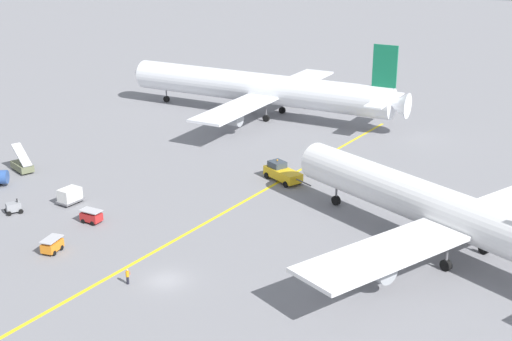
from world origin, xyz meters
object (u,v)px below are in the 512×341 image
object	(u,v)px
airliner_at_gate_left	(260,88)
gse_container_dolly_flat	(70,195)
ground_crew_wing_walker_right	(127,276)
gse_baggage_cart_near_cluster	(52,245)
airliner_being_pushed	(450,213)
pushback_tug	(282,173)
gse_stair_truck_yellow	(22,165)
gse_baggage_cart_trailing	(91,216)
gse_gpu_cart_small	(13,207)

from	to	relation	value
airliner_at_gate_left	gse_container_dolly_flat	bearing A→B (deg)	-92.42
ground_crew_wing_walker_right	gse_baggage_cart_near_cluster	bearing A→B (deg)	169.79
airliner_being_pushed	gse_container_dolly_flat	size ratio (longest dim) A/B	13.64
pushback_tug	gse_container_dolly_flat	size ratio (longest dim) A/B	2.66
airliner_at_gate_left	gse_stair_truck_yellow	bearing A→B (deg)	-110.92
airliner_being_pushed	ground_crew_wing_walker_right	size ratio (longest dim) A/B	26.60
airliner_being_pushed	gse_stair_truck_yellow	size ratio (longest dim) A/B	9.50
pushback_tug	gse_baggage_cart_trailing	xyz separation A→B (m)	(-15.01, -24.78, -0.39)
gse_container_dolly_flat	ground_crew_wing_walker_right	bearing A→B (deg)	-35.54
airliner_at_gate_left	airliner_being_pushed	size ratio (longest dim) A/B	1.27
gse_stair_truck_yellow	gse_baggage_cart_trailing	bearing A→B (deg)	-25.57
gse_gpu_cart_small	gse_container_dolly_flat	world-z (taller)	gse_container_dolly_flat
gse_baggage_cart_trailing	gse_baggage_cart_near_cluster	xyz separation A→B (m)	(1.45, -8.70, 0.00)
airliner_being_pushed	gse_gpu_cart_small	bearing A→B (deg)	-165.47
airliner_at_gate_left	gse_baggage_cart_trailing	distance (m)	56.39
gse_stair_truck_yellow	gse_container_dolly_flat	xyz separation A→B (m)	(15.20, -6.75, 0.15)
airliner_at_gate_left	gse_gpu_cart_small	xyz separation A→B (m)	(-6.58, -58.19, -4.59)
pushback_tug	gse_baggage_cart_near_cluster	bearing A→B (deg)	-112.04
pushback_tug	gse_baggage_cart_near_cluster	distance (m)	36.13
gse_baggage_cart_near_cluster	gse_container_dolly_flat	bearing A→B (deg)	123.29
airliner_being_pushed	pushback_tug	bearing A→B (deg)	153.95
airliner_being_pushed	gse_baggage_cart_near_cluster	distance (m)	45.53
gse_baggage_cart_near_cluster	airliner_at_gate_left	bearing A→B (deg)	95.26
gse_gpu_cart_small	gse_baggage_cart_trailing	xyz separation A→B (m)	(11.08, 2.17, 0.07)
ground_crew_wing_walker_right	gse_stair_truck_yellow	bearing A→B (deg)	149.06
gse_baggage_cart_near_cluster	ground_crew_wing_walker_right	xyz separation A→B (m)	(12.36, -2.23, 0.06)
gse_stair_truck_yellow	ground_crew_wing_walker_right	world-z (taller)	gse_stair_truck_yellow
airliner_at_gate_left	airliner_being_pushed	distance (m)	64.31
ground_crew_wing_walker_right	airliner_being_pushed	bearing A→B (deg)	38.63
gse_container_dolly_flat	gse_stair_truck_yellow	bearing A→B (deg)	156.06
gse_baggage_cart_trailing	gse_stair_truck_yellow	xyz separation A→B (m)	(-21.91, 10.48, 0.16)
airliner_being_pushed	ground_crew_wing_walker_right	bearing A→B (deg)	-141.37
ground_crew_wing_walker_right	gse_gpu_cart_small	bearing A→B (deg)	160.61
gse_container_dolly_flat	airliner_at_gate_left	bearing A→B (deg)	87.58
gse_container_dolly_flat	gse_baggage_cart_near_cluster	bearing A→B (deg)	-56.71
gse_gpu_cart_small	gse_stair_truck_yellow	world-z (taller)	gse_stair_truck_yellow
gse_baggage_cart_near_cluster	gse_gpu_cart_small	bearing A→B (deg)	152.47
gse_baggage_cart_trailing	gse_baggage_cart_near_cluster	bearing A→B (deg)	-80.51
airliner_at_gate_left	pushback_tug	xyz separation A→B (m)	(19.51, -31.24, -4.13)
airliner_at_gate_left	gse_container_dolly_flat	world-z (taller)	airliner_at_gate_left
gse_gpu_cart_small	gse_container_dolly_flat	distance (m)	7.35
airliner_at_gate_left	gse_gpu_cart_small	distance (m)	58.74
gse_baggage_cart_near_cluster	ground_crew_wing_walker_right	distance (m)	12.56
pushback_tug	gse_stair_truck_yellow	distance (m)	39.59
airliner_being_pushed	gse_baggage_cart_trailing	size ratio (longest dim) A/B	16.91
pushback_tug	ground_crew_wing_walker_right	xyz separation A→B (m)	(-1.20, -35.71, -0.33)
gse_baggage_cart_trailing	gse_baggage_cart_near_cluster	size ratio (longest dim) A/B	0.94
gse_stair_truck_yellow	gse_container_dolly_flat	size ratio (longest dim) A/B	1.44
airliner_at_gate_left	gse_stair_truck_yellow	xyz separation A→B (m)	(-17.41, -45.54, -4.36)
ground_crew_wing_walker_right	airliner_at_gate_left	bearing A→B (deg)	105.30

